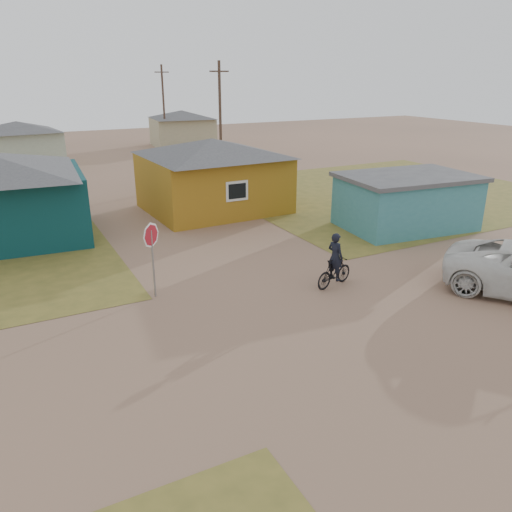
{
  "coord_description": "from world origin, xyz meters",
  "views": [
    {
      "loc": [
        -7.96,
        -11.13,
        7.13
      ],
      "look_at": [
        -0.59,
        3.0,
        1.3
      ],
      "focal_mm": 35.0,
      "sensor_mm": 36.0,
      "label": 1
    }
  ],
  "objects": [
    {
      "name": "utility_pole_near",
      "position": [
        6.5,
        22.0,
        4.14
      ],
      "size": [
        1.4,
        0.2,
        8.0
      ],
      "color": "#49352B",
      "rests_on": "ground"
    },
    {
      "name": "house_beige_east",
      "position": [
        10.0,
        40.0,
        1.86
      ],
      "size": [
        6.95,
        6.05,
        3.6
      ],
      "color": "tan",
      "rests_on": "ground"
    },
    {
      "name": "house_pale_west",
      "position": [
        -6.0,
        34.0,
        1.86
      ],
      "size": [
        7.04,
        6.15,
        3.6
      ],
      "color": "#A9B89E",
      "rests_on": "ground"
    },
    {
      "name": "house_yellow",
      "position": [
        2.5,
        14.0,
        2.0
      ],
      "size": [
        7.72,
        6.76,
        3.9
      ],
      "color": "#9D6C18",
      "rests_on": "ground"
    },
    {
      "name": "ground",
      "position": [
        0.0,
        0.0,
        0.0
      ],
      "size": [
        120.0,
        120.0,
        0.0
      ],
      "primitive_type": "plane",
      "color": "#916B54"
    },
    {
      "name": "grass_ne",
      "position": [
        14.0,
        13.0,
        0.01
      ],
      "size": [
        20.0,
        18.0,
        0.0
      ],
      "primitive_type": "cube",
      "color": "olive",
      "rests_on": "ground"
    },
    {
      "name": "stop_sign",
      "position": [
        -3.83,
        4.19,
        1.91
      ],
      "size": [
        0.83,
        0.29,
        2.61
      ],
      "color": "gray",
      "rests_on": "ground"
    },
    {
      "name": "utility_pole_far",
      "position": [
        7.5,
        38.0,
        4.14
      ],
      "size": [
        1.4,
        0.2,
        8.0
      ],
      "color": "#49352B",
      "rests_on": "ground"
    },
    {
      "name": "cyclist",
      "position": [
        2.08,
        2.11,
        0.72
      ],
      "size": [
        1.82,
        0.91,
        1.98
      ],
      "color": "black",
      "rests_on": "ground"
    },
    {
      "name": "shed_turquoise",
      "position": [
        9.5,
        6.5,
        1.31
      ],
      "size": [
        6.71,
        4.93,
        2.6
      ],
      "color": "teal",
      "rests_on": "ground"
    }
  ]
}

